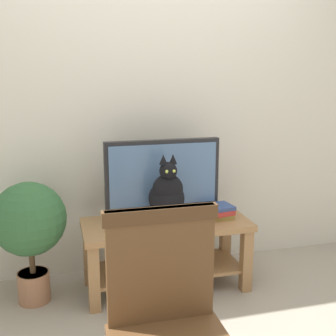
{
  "coord_description": "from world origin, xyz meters",
  "views": [
    {
      "loc": [
        -0.71,
        -2.07,
        1.5
      ],
      "look_at": [
        0.01,
        0.59,
        0.87
      ],
      "focal_mm": 46.71,
      "sensor_mm": 36.0,
      "label": 1
    }
  ],
  "objects_px": {
    "wooden_chair": "(168,317)",
    "book_stack": "(218,211)",
    "tv_stand": "(166,242)",
    "media_box": "(167,220)",
    "tv": "(163,178)",
    "cat": "(167,193)",
    "potted_plant": "(29,225)"
  },
  "relations": [
    {
      "from": "tv",
      "to": "wooden_chair",
      "type": "height_order",
      "value": "tv"
    },
    {
      "from": "tv_stand",
      "to": "tv",
      "type": "distance_m",
      "value": 0.44
    },
    {
      "from": "cat",
      "to": "potted_plant",
      "type": "bearing_deg",
      "value": 172.49
    },
    {
      "from": "tv",
      "to": "potted_plant",
      "type": "height_order",
      "value": "tv"
    },
    {
      "from": "book_stack",
      "to": "cat",
      "type": "bearing_deg",
      "value": -172.19
    },
    {
      "from": "wooden_chair",
      "to": "book_stack",
      "type": "distance_m",
      "value": 1.39
    },
    {
      "from": "wooden_chair",
      "to": "book_stack",
      "type": "bearing_deg",
      "value": 60.46
    },
    {
      "from": "cat",
      "to": "wooden_chair",
      "type": "height_order",
      "value": "cat"
    },
    {
      "from": "tv_stand",
      "to": "tv",
      "type": "bearing_deg",
      "value": 89.98
    },
    {
      "from": "tv",
      "to": "media_box",
      "type": "bearing_deg",
      "value": -94.91
    },
    {
      "from": "tv",
      "to": "wooden_chair",
      "type": "xyz_separation_m",
      "value": [
        -0.31,
        -1.32,
        -0.22
      ]
    },
    {
      "from": "tv",
      "to": "media_box",
      "type": "distance_m",
      "value": 0.29
    },
    {
      "from": "tv",
      "to": "media_box",
      "type": "xyz_separation_m",
      "value": [
        -0.01,
        -0.15,
        -0.25
      ]
    },
    {
      "from": "tv",
      "to": "tv_stand",
      "type": "bearing_deg",
      "value": -90.02
    },
    {
      "from": "tv",
      "to": "media_box",
      "type": "height_order",
      "value": "tv"
    },
    {
      "from": "media_box",
      "to": "wooden_chair",
      "type": "bearing_deg",
      "value": -104.49
    },
    {
      "from": "media_box",
      "to": "cat",
      "type": "height_order",
      "value": "cat"
    },
    {
      "from": "tv_stand",
      "to": "cat",
      "type": "bearing_deg",
      "value": -98.82
    },
    {
      "from": "media_box",
      "to": "potted_plant",
      "type": "distance_m",
      "value": 0.88
    },
    {
      "from": "book_stack",
      "to": "potted_plant",
      "type": "xyz_separation_m",
      "value": [
        -1.26,
        0.06,
        0.0
      ]
    },
    {
      "from": "tv_stand",
      "to": "cat",
      "type": "xyz_separation_m",
      "value": [
        -0.01,
        -0.07,
        0.37
      ]
    },
    {
      "from": "wooden_chair",
      "to": "book_stack",
      "type": "relative_size",
      "value": 4.27
    },
    {
      "from": "cat",
      "to": "tv_stand",
      "type": "bearing_deg",
      "value": 81.18
    },
    {
      "from": "tv_stand",
      "to": "tv",
      "type": "height_order",
      "value": "tv"
    },
    {
      "from": "tv_stand",
      "to": "media_box",
      "type": "bearing_deg",
      "value": -101.91
    },
    {
      "from": "tv_stand",
      "to": "book_stack",
      "type": "relative_size",
      "value": 5.04
    },
    {
      "from": "tv_stand",
      "to": "tv",
      "type": "relative_size",
      "value": 1.42
    },
    {
      "from": "cat",
      "to": "book_stack",
      "type": "bearing_deg",
      "value": 7.81
    },
    {
      "from": "tv_stand",
      "to": "media_box",
      "type": "distance_m",
      "value": 0.19
    },
    {
      "from": "tv",
      "to": "book_stack",
      "type": "height_order",
      "value": "tv"
    },
    {
      "from": "wooden_chair",
      "to": "book_stack",
      "type": "height_order",
      "value": "wooden_chair"
    },
    {
      "from": "tv_stand",
      "to": "tv",
      "type": "xyz_separation_m",
      "value": [
        0.0,
        0.09,
        0.43
      ]
    }
  ]
}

